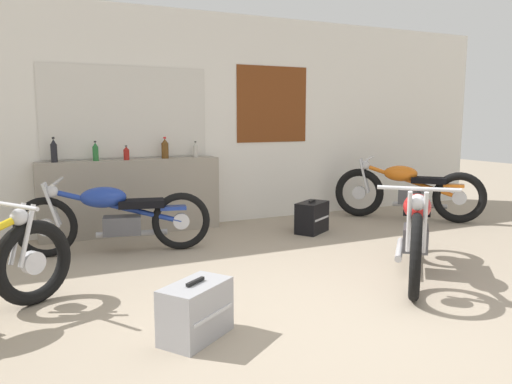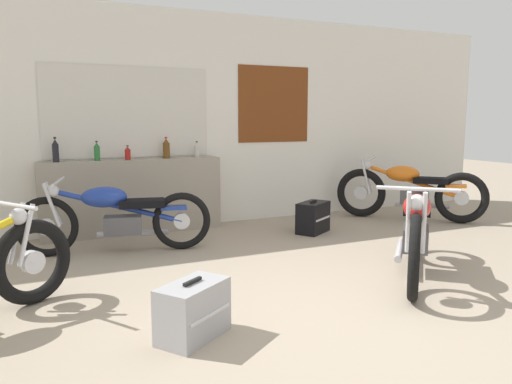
{
  "view_description": "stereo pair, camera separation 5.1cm",
  "coord_description": "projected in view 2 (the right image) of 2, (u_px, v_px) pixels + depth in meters",
  "views": [
    {
      "loc": [
        -1.98,
        -2.79,
        1.43
      ],
      "look_at": [
        0.13,
        1.64,
        0.7
      ],
      "focal_mm": 35.0,
      "sensor_mm": 36.0,
      "label": 1
    },
    {
      "loc": [
        -1.93,
        -2.81,
        1.43
      ],
      "look_at": [
        0.13,
        1.64,
        0.7
      ],
      "focal_mm": 35.0,
      "sensor_mm": 36.0,
      "label": 2
    }
  ],
  "objects": [
    {
      "name": "ground_plane",
      "position": [
        336.0,
        321.0,
        3.54
      ],
      "size": [
        24.0,
        24.0,
        0.0
      ],
      "primitive_type": "plane",
      "color": "gray"
    },
    {
      "name": "wall_back",
      "position": [
        185.0,
        120.0,
        6.52
      ],
      "size": [
        10.0,
        0.07,
        2.8
      ],
      "color": "silver",
      "rests_on": "ground_plane"
    },
    {
      "name": "sill_counter",
      "position": [
        134.0,
        197.0,
        6.2
      ],
      "size": [
        2.2,
        0.28,
        0.92
      ],
      "color": "gray",
      "rests_on": "ground_plane"
    },
    {
      "name": "bottle_leftmost",
      "position": [
        56.0,
        151.0,
        5.74
      ],
      "size": [
        0.07,
        0.07,
        0.29
      ],
      "color": "black",
      "rests_on": "sill_counter"
    },
    {
      "name": "bottle_left_center",
      "position": [
        97.0,
        152.0,
        5.93
      ],
      "size": [
        0.07,
        0.07,
        0.24
      ],
      "color": "#23662D",
      "rests_on": "sill_counter"
    },
    {
      "name": "bottle_center",
      "position": [
        128.0,
        153.0,
        6.07
      ],
      "size": [
        0.07,
        0.07,
        0.18
      ],
      "color": "maroon",
      "rests_on": "sill_counter"
    },
    {
      "name": "bottle_right_center",
      "position": [
        166.0,
        149.0,
        6.29
      ],
      "size": [
        0.09,
        0.09,
        0.27
      ],
      "color": "#5B3814",
      "rests_on": "sill_counter"
    },
    {
      "name": "bottle_rightmost",
      "position": [
        197.0,
        150.0,
        6.48
      ],
      "size": [
        0.06,
        0.06,
        0.21
      ],
      "color": "#B7B2A8",
      "rests_on": "sill_counter"
    },
    {
      "name": "motorcycle_red",
      "position": [
        416.0,
        230.0,
        4.51
      ],
      "size": [
        1.43,
        1.51,
        0.89
      ],
      "color": "black",
      "rests_on": "ground_plane"
    },
    {
      "name": "motorcycle_blue",
      "position": [
        116.0,
        216.0,
        5.29
      ],
      "size": [
        1.98,
        0.69,
        0.8
      ],
      "color": "black",
      "rests_on": "ground_plane"
    },
    {
      "name": "motorcycle_orange",
      "position": [
        410.0,
        191.0,
        7.01
      ],
      "size": [
        1.52,
        1.55,
        0.87
      ],
      "color": "black",
      "rests_on": "ground_plane"
    },
    {
      "name": "hard_case_silver",
      "position": [
        193.0,
        311.0,
        3.26
      ],
      "size": [
        0.56,
        0.51,
        0.39
      ],
      "color": "#9E9EA3",
      "rests_on": "ground_plane"
    },
    {
      "name": "hard_case_black",
      "position": [
        313.0,
        217.0,
        6.26
      ],
      "size": [
        0.53,
        0.47,
        0.41
      ],
      "color": "black",
      "rests_on": "ground_plane"
    }
  ]
}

